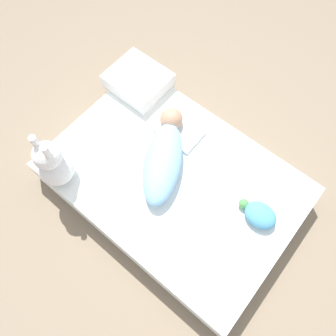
{
  "coord_description": "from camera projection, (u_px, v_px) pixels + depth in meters",
  "views": [
    {
      "loc": [
        -0.4,
        0.53,
        1.71
      ],
      "look_at": [
        0.03,
        0.0,
        0.24
      ],
      "focal_mm": 35.0,
      "sensor_mm": 36.0,
      "label": 1
    }
  ],
  "objects": [
    {
      "name": "swaddled_baby",
      "position": [
        164.0,
        156.0,
        1.63
      ],
      "size": [
        0.39,
        0.53,
        0.13
      ],
      "rotation": [
        0.0,
        0.0,
        5.23
      ],
      "color": "#7FB7E5",
      "rests_on": "bed_mattress"
    },
    {
      "name": "ground_plane",
      "position": [
        173.0,
        190.0,
        1.83
      ],
      "size": [
        12.0,
        12.0,
        0.0
      ],
      "primitive_type": "plane",
      "color": "#7A6B56"
    },
    {
      "name": "turtle_plush",
      "position": [
        259.0,
        214.0,
        1.53
      ],
      "size": [
        0.19,
        0.12,
        0.08
      ],
      "color": "#4C99C6",
      "rests_on": "bed_mattress"
    },
    {
      "name": "bunny_plush",
      "position": [
        53.0,
        164.0,
        1.54
      ],
      "size": [
        0.18,
        0.18,
        0.34
      ],
      "color": "white",
      "rests_on": "bed_mattress"
    },
    {
      "name": "burp_cloth",
      "position": [
        179.0,
        131.0,
        1.76
      ],
      "size": [
        0.24,
        0.17,
        0.02
      ],
      "color": "white",
      "rests_on": "bed_mattress"
    },
    {
      "name": "pillow",
      "position": [
        138.0,
        81.0,
        1.86
      ],
      "size": [
        0.32,
        0.28,
        0.09
      ],
      "color": "white",
      "rests_on": "bed_mattress"
    },
    {
      "name": "bed_mattress",
      "position": [
        173.0,
        183.0,
        1.75
      ],
      "size": [
        1.25,
        0.86,
        0.19
      ],
      "color": "white",
      "rests_on": "ground_plane"
    }
  ]
}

